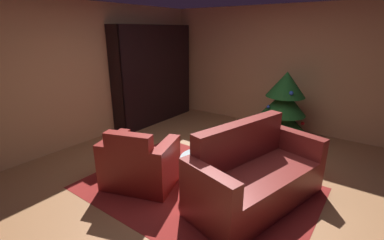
% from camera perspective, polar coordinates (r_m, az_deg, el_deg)
% --- Properties ---
extents(ground_plane, '(6.98, 6.98, 0.00)m').
position_cam_1_polar(ground_plane, '(3.87, 2.48, -13.11)').
color(ground_plane, '#9E6840').
extents(wall_back, '(5.42, 0.06, 2.51)m').
position_cam_1_polar(wall_back, '(6.03, 18.63, 10.19)').
color(wall_back, tan).
rests_on(wall_back, ground).
extents(wall_left, '(0.06, 5.94, 2.51)m').
position_cam_1_polar(wall_left, '(5.33, -22.37, 8.80)').
color(wall_left, tan).
rests_on(wall_left, ground).
extents(area_rug, '(2.93, 2.11, 0.01)m').
position_cam_1_polar(area_rug, '(3.76, 1.03, -14.10)').
color(area_rug, maroon).
rests_on(area_rug, ground).
extents(bookshelf_unit, '(0.37, 2.12, 2.13)m').
position_cam_1_polar(bookshelf_unit, '(6.26, -7.12, 9.35)').
color(bookshelf_unit, black).
rests_on(bookshelf_unit, ground).
extents(armchair_red, '(1.09, 0.93, 0.84)m').
position_cam_1_polar(armchair_red, '(3.74, -11.01, -9.17)').
color(armchair_red, maroon).
rests_on(armchair_red, ground).
extents(couch_red, '(1.20, 1.91, 0.96)m').
position_cam_1_polar(couch_red, '(3.44, 12.98, -11.57)').
color(couch_red, maroon).
rests_on(couch_red, ground).
extents(coffee_table, '(0.63, 0.63, 0.45)m').
position_cam_1_polar(coffee_table, '(3.57, 2.56, -8.57)').
color(coffee_table, black).
rests_on(coffee_table, ground).
extents(book_stack_on_table, '(0.22, 0.18, 0.12)m').
position_cam_1_polar(book_stack_on_table, '(3.55, 3.65, -6.80)').
color(book_stack_on_table, '#427F48').
rests_on(book_stack_on_table, coffee_table).
extents(bottle_on_table, '(0.07, 0.07, 0.25)m').
position_cam_1_polar(bottle_on_table, '(3.35, 1.88, -7.57)').
color(bottle_on_table, '#5E2819').
rests_on(bottle_on_table, coffee_table).
extents(decorated_tree, '(0.90, 0.90, 1.31)m').
position_cam_1_polar(decorated_tree, '(5.39, 18.80, 2.95)').
color(decorated_tree, brown).
rests_on(decorated_tree, ground).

